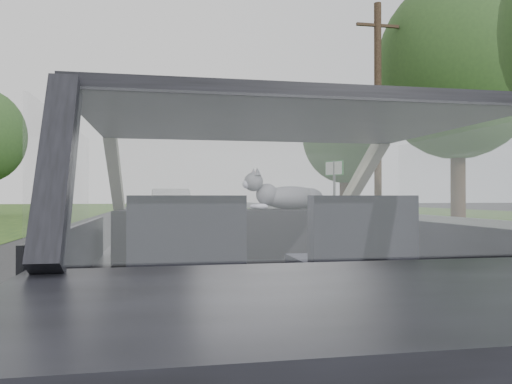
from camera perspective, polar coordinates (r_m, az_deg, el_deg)
name	(u,v)px	position (r m, az deg, el deg)	size (l,w,h in m)	color
subject_car	(260,265)	(2.63, 0.51, -8.39)	(1.80, 4.00, 1.45)	black
dashboard	(241,233)	(3.23, -1.68, -4.68)	(1.58, 0.45, 0.30)	black
driver_seat	(186,242)	(2.27, -8.01, -5.69)	(0.50, 0.72, 0.42)	black
passenger_seat	(354,239)	(2.45, 11.14, -5.31)	(0.50, 0.72, 0.42)	black
steering_wheel	(181,225)	(2.89, -8.62, -3.78)	(0.36, 0.36, 0.04)	black
cat	(291,196)	(3.28, 4.04, -0.48)	(0.59, 0.18, 0.26)	slate
guardrail	(345,215)	(13.45, 10.14, -2.62)	(0.05, 90.00, 0.32)	#A3A5A9
other_car	(171,206)	(20.36, -9.71, -1.57)	(1.66, 4.21, 1.39)	#B7B7B7
highway_sign	(334,192)	(20.83, 8.94, 0.05)	(0.10, 1.02, 2.55)	#1C6A26
utility_pole	(378,115)	(18.38, 13.76, 8.57)	(0.26, 0.26, 7.94)	brown
tree_1	(458,104)	(20.83, 22.07, 9.33)	(6.10, 6.10, 9.24)	#2B4822
tree_2	(344,154)	(25.65, 10.07, 4.31)	(4.25, 4.25, 6.44)	#2B4822
tree_3	(343,154)	(40.98, 9.92, 4.25)	(5.87, 5.87, 8.90)	#2B4822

